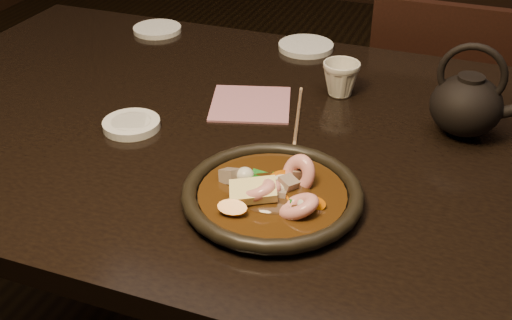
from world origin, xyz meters
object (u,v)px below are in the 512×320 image
(plate, at_px, (272,195))
(table, at_px, (283,170))
(tea_cup, at_px, (341,78))
(teapot, at_px, (467,103))
(chair, at_px, (439,129))

(plate, bearing_deg, table, 103.82)
(tea_cup, distance_m, teapot, 0.25)
(table, xyz_separation_m, teapot, (0.30, 0.11, 0.14))
(chair, height_order, teapot, teapot)
(plate, distance_m, tea_cup, 0.39)
(table, bearing_deg, tea_cup, 73.83)
(tea_cup, xyz_separation_m, teapot, (0.24, -0.08, 0.03))
(chair, xyz_separation_m, tea_cup, (-0.18, -0.47, 0.33))
(teapot, bearing_deg, table, -157.50)
(plate, distance_m, teapot, 0.40)
(plate, relative_size, tea_cup, 3.71)
(tea_cup, bearing_deg, chair, 69.25)
(teapot, bearing_deg, plate, -125.79)
(tea_cup, bearing_deg, table, -106.17)
(plate, height_order, teapot, teapot)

